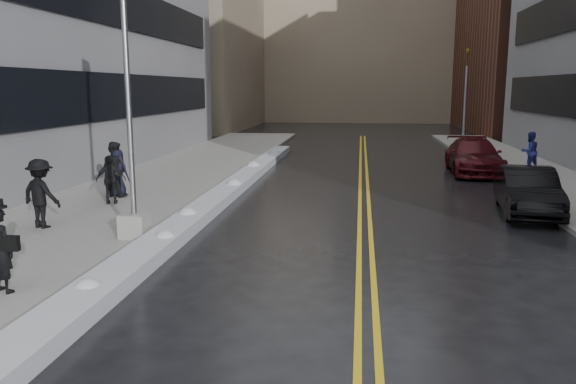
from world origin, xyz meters
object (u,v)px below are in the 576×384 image
(pedestrian_d, at_px, (111,180))
(car_maroon, at_px, (474,156))
(fire_hydrant, at_px, (544,180))
(pedestrian_b, at_px, (115,169))
(pedestrian_c, at_px, (118,173))
(pedestrian_e, at_px, (41,193))
(pedestrian_fedora, at_px, (1,250))
(lamppost, at_px, (130,143))
(traffic_signal, at_px, (465,96))
(pedestrian_east, at_px, (530,151))
(car_black, at_px, (528,191))

(pedestrian_d, height_order, car_maroon, pedestrian_d)
(fire_hydrant, height_order, pedestrian_b, pedestrian_b)
(pedestrian_c, height_order, pedestrian_e, pedestrian_e)
(pedestrian_fedora, distance_m, pedestrian_b, 9.32)
(pedestrian_fedora, bearing_deg, pedestrian_b, -54.04)
(pedestrian_fedora, distance_m, pedestrian_c, 9.31)
(lamppost, distance_m, pedestrian_e, 3.25)
(traffic_signal, relative_size, pedestrian_east, 3.38)
(pedestrian_east, bearing_deg, pedestrian_b, 4.04)
(pedestrian_d, xyz_separation_m, car_maroon, (13.16, 9.39, -0.16))
(traffic_signal, bearing_deg, pedestrian_d, -127.96)
(fire_hydrant, bearing_deg, pedestrian_b, -169.06)
(pedestrian_c, relative_size, car_black, 0.38)
(fire_hydrant, distance_m, car_black, 3.61)
(traffic_signal, bearing_deg, pedestrian_e, -124.41)
(lamppost, relative_size, pedestrian_c, 4.62)
(car_black, bearing_deg, pedestrian_fedora, -136.66)
(pedestrian_b, height_order, pedestrian_d, pedestrian_b)
(lamppost, relative_size, car_maroon, 1.42)
(pedestrian_d, bearing_deg, car_black, 164.68)
(lamppost, xyz_separation_m, pedestrian_fedora, (-0.87, -4.04, -1.59))
(pedestrian_d, height_order, pedestrian_east, pedestrian_east)
(car_black, xyz_separation_m, car_maroon, (0.00, 8.51, 0.06))
(pedestrian_b, relative_size, pedestrian_d, 1.20)
(traffic_signal, xyz_separation_m, pedestrian_east, (1.42, -8.74, -2.36))
(lamppost, bearing_deg, pedestrian_e, 167.81)
(pedestrian_e, bearing_deg, pedestrian_east, -125.06)
(pedestrian_b, bearing_deg, traffic_signal, -117.48)
(traffic_signal, height_order, pedestrian_b, traffic_signal)
(pedestrian_b, height_order, pedestrian_e, pedestrian_b)
(fire_hydrant, xyz_separation_m, pedestrian_e, (-15.15, -7.38, 0.53))
(fire_hydrant, height_order, pedestrian_c, pedestrian_c)
(pedestrian_east, xyz_separation_m, car_black, (-2.42, -8.54, -0.31))
(lamppost, bearing_deg, pedestrian_b, 118.71)
(lamppost, distance_m, car_maroon, 17.17)
(pedestrian_b, xyz_separation_m, pedestrian_c, (0.10, 0.01, -0.13))
(traffic_signal, bearing_deg, pedestrian_east, -80.74)
(lamppost, height_order, pedestrian_fedora, lamppost)
(lamppost, relative_size, car_black, 1.74)
(fire_hydrant, distance_m, pedestrian_east, 5.37)
(pedestrian_fedora, distance_m, pedestrian_d, 8.02)
(traffic_signal, relative_size, car_maroon, 1.11)
(fire_hydrant, relative_size, traffic_signal, 0.12)
(fire_hydrant, bearing_deg, pedestrian_e, -154.01)
(fire_hydrant, relative_size, pedestrian_b, 0.38)
(fire_hydrant, bearing_deg, lamppost, -146.96)
(traffic_signal, xyz_separation_m, car_maroon, (-1.00, -8.77, -2.62))
(pedestrian_b, relative_size, pedestrian_east, 1.08)
(pedestrian_east, bearing_deg, pedestrian_fedora, 27.81)
(pedestrian_e, bearing_deg, pedestrian_c, -75.32)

